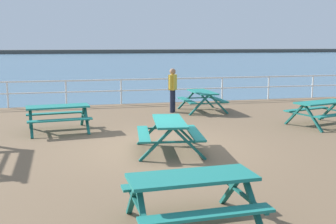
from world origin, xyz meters
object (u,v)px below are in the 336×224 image
Objects in this scene: picnic_table_far_right at (322,108)px; picnic_table_near_left at (169,128)px; picnic_table_near_right at (58,112)px; picnic_table_corner at (202,96)px; visitor at (173,87)px; picnic_table_seaward at (192,188)px.

picnic_table_near_left is at bearing -175.68° from picnic_table_far_right.
picnic_table_corner is at bearing 19.24° from picnic_table_near_right.
visitor reaches higher than picnic_table_near_left.
picnic_table_near_right is 8.17m from picnic_table_far_right.
picnic_table_near_right is at bearing 115.01° from picnic_table_corner.
picnic_table_near_left is 0.93× the size of picnic_table_far_right.
picnic_table_corner is 1.09× the size of visitor.
picnic_table_near_right and picnic_table_corner have the same top height.
visitor is at bearing 25.67° from picnic_table_near_right.
visitor is (-3.96, 3.63, 0.36)m from picnic_table_far_right.
picnic_table_corner is at bearing 32.75° from visitor.
picnic_table_near_right is (-2.67, 3.02, 0.00)m from picnic_table_near_left.
picnic_table_far_right is 4.54m from picnic_table_corner.
picnic_table_seaward is 1.02× the size of picnic_table_corner.
picnic_table_far_right is 1.15× the size of picnic_table_seaward.
picnic_table_near_right is 4.90m from visitor.
picnic_table_near_left is at bearing 78.85° from picnic_table_seaward.
picnic_table_near_right is 5.88m from picnic_table_corner.
picnic_table_near_left is at bearing 154.03° from picnic_table_corner.
picnic_table_near_right is at bearing 103.49° from picnic_table_seaward.
picnic_table_near_right and picnic_table_far_right have the same top height.
picnic_table_near_left is at bearing -69.50° from visitor.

